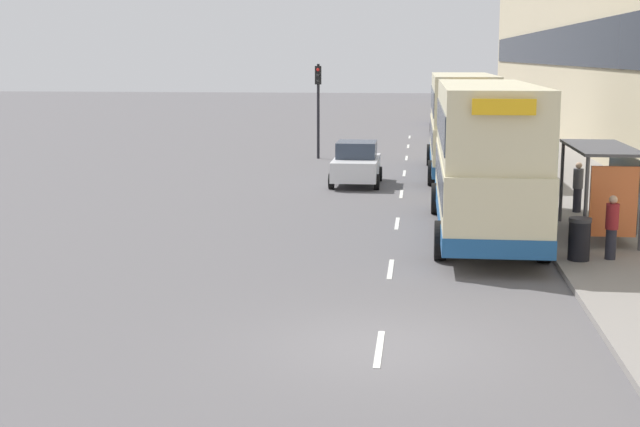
{
  "coord_description": "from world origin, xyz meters",
  "views": [
    {
      "loc": [
        0.63,
        -15.1,
        5.05
      ],
      "look_at": [
        -2.71,
        14.71,
        -0.25
      ],
      "focal_mm": 50.0,
      "sensor_mm": 36.0,
      "label": 1
    }
  ],
  "objects_px": {
    "car_0": "(445,121)",
    "double_decker_bus_near": "(485,156)",
    "double_decker_bus_ahead": "(462,122)",
    "car_2": "(447,113)",
    "pedestrian_3": "(612,227)",
    "bus_shelter": "(609,175)",
    "pedestrian_1": "(578,187)",
    "car_1": "(356,164)",
    "pedestrian_at_shelter": "(624,195)",
    "traffic_light_far_kerb": "(318,95)",
    "litter_bin": "(579,239)"
  },
  "relations": [
    {
      "from": "car_0",
      "to": "double_decker_bus_near",
      "type": "bearing_deg",
      "value": -89.69
    },
    {
      "from": "double_decker_bus_near",
      "to": "double_decker_bus_ahead",
      "type": "distance_m",
      "value": 13.13
    },
    {
      "from": "double_decker_bus_near",
      "to": "car_2",
      "type": "height_order",
      "value": "double_decker_bus_near"
    },
    {
      "from": "double_decker_bus_ahead",
      "to": "pedestrian_3",
      "type": "distance_m",
      "value": 16.74
    },
    {
      "from": "bus_shelter",
      "to": "double_decker_bus_ahead",
      "type": "height_order",
      "value": "double_decker_bus_ahead"
    },
    {
      "from": "car_0",
      "to": "car_2",
      "type": "height_order",
      "value": "car_2"
    },
    {
      "from": "car_2",
      "to": "pedestrian_1",
      "type": "xyz_separation_m",
      "value": [
        3.01,
        -39.37,
        0.1
      ]
    },
    {
      "from": "pedestrian_1",
      "to": "pedestrian_3",
      "type": "distance_m",
      "value": 6.82
    },
    {
      "from": "double_decker_bus_near",
      "to": "car_1",
      "type": "bearing_deg",
      "value": 113.74
    },
    {
      "from": "car_0",
      "to": "pedestrian_at_shelter",
      "type": "height_order",
      "value": "pedestrian_at_shelter"
    },
    {
      "from": "pedestrian_1",
      "to": "traffic_light_far_kerb",
      "type": "bearing_deg",
      "value": 123.37
    },
    {
      "from": "car_0",
      "to": "car_2",
      "type": "bearing_deg",
      "value": 87.49
    },
    {
      "from": "bus_shelter",
      "to": "pedestrian_1",
      "type": "distance_m",
      "value": 4.15
    },
    {
      "from": "bus_shelter",
      "to": "car_0",
      "type": "xyz_separation_m",
      "value": [
        -3.48,
        34.76,
        -1.02
      ]
    },
    {
      "from": "bus_shelter",
      "to": "double_decker_bus_ahead",
      "type": "relative_size",
      "value": 0.41
    },
    {
      "from": "bus_shelter",
      "to": "pedestrian_3",
      "type": "xyz_separation_m",
      "value": [
        -0.43,
        -2.76,
        -0.93
      ]
    },
    {
      "from": "car_0",
      "to": "traffic_light_far_kerb",
      "type": "xyz_separation_m",
      "value": [
        -6.69,
        -15.41,
        2.31
      ]
    },
    {
      "from": "litter_bin",
      "to": "car_2",
      "type": "bearing_deg",
      "value": 92.32
    },
    {
      "from": "pedestrian_3",
      "to": "car_2",
      "type": "bearing_deg",
      "value": 93.31
    },
    {
      "from": "litter_bin",
      "to": "car_1",
      "type": "bearing_deg",
      "value": 115.66
    },
    {
      "from": "car_0",
      "to": "pedestrian_3",
      "type": "xyz_separation_m",
      "value": [
        3.05,
        -37.52,
        0.1
      ]
    },
    {
      "from": "bus_shelter",
      "to": "litter_bin",
      "type": "xyz_separation_m",
      "value": [
        -1.22,
        -2.95,
        -1.21
      ]
    },
    {
      "from": "pedestrian_at_shelter",
      "to": "car_0",
      "type": "bearing_deg",
      "value": 97.46
    },
    {
      "from": "car_0",
      "to": "car_1",
      "type": "bearing_deg",
      "value": -99.62
    },
    {
      "from": "pedestrian_1",
      "to": "pedestrian_at_shelter",
      "type": "bearing_deg",
      "value": -68.08
    },
    {
      "from": "pedestrian_3",
      "to": "traffic_light_far_kerb",
      "type": "height_order",
      "value": "traffic_light_far_kerb"
    },
    {
      "from": "car_0",
      "to": "litter_bin",
      "type": "relative_size",
      "value": 4.33
    },
    {
      "from": "car_0",
      "to": "car_1",
      "type": "relative_size",
      "value": 1.19
    },
    {
      "from": "car_1",
      "to": "pedestrian_1",
      "type": "relative_size",
      "value": 2.38
    },
    {
      "from": "traffic_light_far_kerb",
      "to": "bus_shelter",
      "type": "bearing_deg",
      "value": -62.27
    },
    {
      "from": "bus_shelter",
      "to": "pedestrian_at_shelter",
      "type": "bearing_deg",
      "value": 64.12
    },
    {
      "from": "car_2",
      "to": "pedestrian_1",
      "type": "bearing_deg",
      "value": -85.63
    },
    {
      "from": "pedestrian_3",
      "to": "pedestrian_1",
      "type": "bearing_deg",
      "value": 87.17
    },
    {
      "from": "pedestrian_at_shelter",
      "to": "pedestrian_3",
      "type": "relative_size",
      "value": 1.15
    },
    {
      "from": "pedestrian_3",
      "to": "traffic_light_far_kerb",
      "type": "relative_size",
      "value": 0.34
    },
    {
      "from": "car_1",
      "to": "bus_shelter",
      "type": "bearing_deg",
      "value": 126.33
    },
    {
      "from": "pedestrian_at_shelter",
      "to": "pedestrian_1",
      "type": "height_order",
      "value": "pedestrian_at_shelter"
    },
    {
      "from": "bus_shelter",
      "to": "pedestrian_3",
      "type": "bearing_deg",
      "value": -98.86
    },
    {
      "from": "pedestrian_3",
      "to": "traffic_light_far_kerb",
      "type": "distance_m",
      "value": 24.26
    },
    {
      "from": "car_1",
      "to": "litter_bin",
      "type": "xyz_separation_m",
      "value": [
        6.4,
        -13.32,
        -0.18
      ]
    },
    {
      "from": "car_0",
      "to": "car_2",
      "type": "xyz_separation_m",
      "value": [
        0.38,
        8.66,
        0.01
      ]
    },
    {
      "from": "car_1",
      "to": "litter_bin",
      "type": "bearing_deg",
      "value": 115.66
    },
    {
      "from": "car_1",
      "to": "pedestrian_1",
      "type": "bearing_deg",
      "value": 140.0
    },
    {
      "from": "double_decker_bus_ahead",
      "to": "traffic_light_far_kerb",
      "type": "distance_m",
      "value": 8.91
    },
    {
      "from": "car_2",
      "to": "pedestrian_3",
      "type": "height_order",
      "value": "car_2"
    },
    {
      "from": "bus_shelter",
      "to": "car_0",
      "type": "height_order",
      "value": "bus_shelter"
    },
    {
      "from": "car_0",
      "to": "car_1",
      "type": "height_order",
      "value": "car_0"
    },
    {
      "from": "litter_bin",
      "to": "double_decker_bus_ahead",
      "type": "bearing_deg",
      "value": 97.34
    },
    {
      "from": "pedestrian_at_shelter",
      "to": "car_1",
      "type": "bearing_deg",
      "value": 134.41
    },
    {
      "from": "pedestrian_3",
      "to": "litter_bin",
      "type": "height_order",
      "value": "pedestrian_3"
    }
  ]
}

